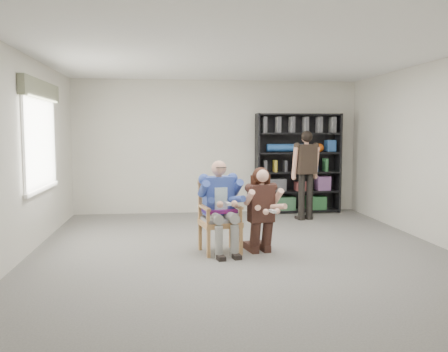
{
  "coord_description": "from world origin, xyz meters",
  "views": [
    {
      "loc": [
        -1.04,
        -6.5,
        1.72
      ],
      "look_at": [
        -0.2,
        0.6,
        1.05
      ],
      "focal_mm": 38.0,
      "sensor_mm": 36.0,
      "label": 1
    }
  ],
  "objects": [
    {
      "name": "seated_man",
      "position": [
        -0.32,
        0.1,
        0.66
      ],
      "size": [
        0.71,
        0.89,
        1.33
      ],
      "primitive_type": null,
      "rotation": [
        0.0,
        0.0,
        0.19
      ],
      "color": "#2C3593",
      "rests_on": "floor"
    },
    {
      "name": "armchair",
      "position": [
        -0.32,
        0.1,
        0.51
      ],
      "size": [
        0.69,
        0.68,
        1.02
      ],
      "primitive_type": null,
      "rotation": [
        0.0,
        0.0,
        0.19
      ],
      "color": "#A97643",
      "rests_on": "floor"
    },
    {
      "name": "window_left",
      "position": [
        -2.95,
        1.0,
        1.63
      ],
      "size": [
        0.16,
        2.0,
        1.75
      ],
      "primitive_type": null,
      "color": "white",
      "rests_on": "room_shell"
    },
    {
      "name": "room_shell",
      "position": [
        0.0,
        0.0,
        1.4
      ],
      "size": [
        6.0,
        7.0,
        2.8
      ],
      "primitive_type": null,
      "color": "beige",
      "rests_on": "ground"
    },
    {
      "name": "bookshelf",
      "position": [
        1.7,
        3.28,
        1.05
      ],
      "size": [
        1.8,
        0.38,
        2.1
      ],
      "primitive_type": null,
      "color": "black",
      "rests_on": "floor"
    },
    {
      "name": "floor",
      "position": [
        0.0,
        0.0,
        0.0
      ],
      "size": [
        6.0,
        7.0,
        0.01
      ],
      "primitive_type": "cube",
      "color": "#63615C",
      "rests_on": "ground"
    },
    {
      "name": "standing_man",
      "position": [
        1.62,
        2.41,
        0.87
      ],
      "size": [
        0.59,
        0.42,
        1.73
      ],
      "primitive_type": null,
      "rotation": [
        0.0,
        0.0,
        0.24
      ],
      "color": "#2C221B",
      "rests_on": "floor"
    },
    {
      "name": "kneeling_woman",
      "position": [
        0.26,
        -0.02,
        0.61
      ],
      "size": [
        0.66,
        0.9,
        1.22
      ],
      "primitive_type": null,
      "rotation": [
        0.0,
        0.0,
        0.19
      ],
      "color": "#311F1A",
      "rests_on": "floor"
    }
  ]
}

